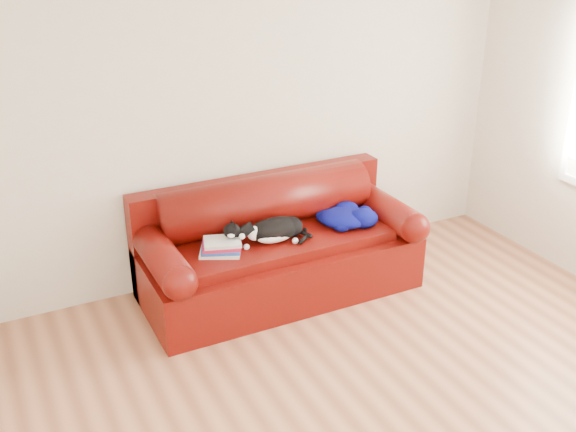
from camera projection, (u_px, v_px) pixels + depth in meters
name	position (u px, v px, depth m)	size (l,w,h in m)	color
ground	(393.00, 402.00, 4.11)	(4.50, 4.50, 0.00)	brown
room_shell	(431.00, 137.00, 3.48)	(4.52, 4.02, 2.61)	beige
sofa_base	(280.00, 265.00, 5.21)	(2.10, 0.90, 0.50)	#370C02
sofa_back	(266.00, 217.00, 5.28)	(2.10, 1.01, 0.88)	#370C02
book_stack	(221.00, 247.00, 4.80)	(0.35, 0.32, 0.10)	silver
cat	(275.00, 230.00, 4.97)	(0.59, 0.29, 0.22)	black
blanket	(346.00, 216.00, 5.25)	(0.50, 0.50, 0.15)	#060247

